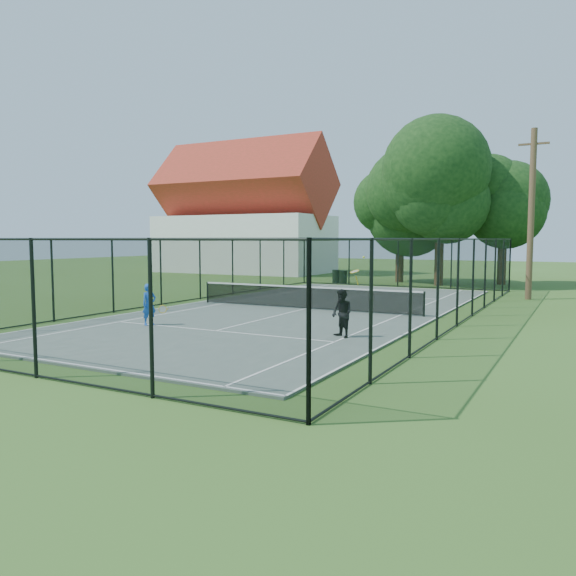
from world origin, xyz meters
The scene contains 13 objects.
ground centered at (0.00, 0.00, 0.00)m, with size 120.00×120.00×0.00m, color #36571E.
tennis_court centered at (0.00, 0.00, 0.03)m, with size 11.00×24.00×0.06m, color #4E5C54.
tennis_net centered at (0.00, 0.00, 0.58)m, with size 10.08×0.08×0.95m.
fence centered at (0.00, 0.00, 1.50)m, with size 13.10×26.10×3.00m.
tree_near_left centered at (-1.09, 16.95, 5.05)m, with size 6.30×6.30×8.22m.
tree_near_mid centered at (1.99, 15.28, 5.51)m, with size 6.83×6.83×8.94m.
tree_near_right centered at (5.43, 18.04, 5.35)m, with size 6.10×6.10×8.42m.
building centered at (-17.00, 22.00, 4.93)m, with size 15.30×8.15×11.87m.
trash_bin_left centered at (-4.63, 14.15, 0.45)m, with size 0.58×0.58×0.89m.
trash_bin_right centered at (-4.10, 14.08, 0.44)m, with size 0.58×0.58×0.87m.
utility_pole centered at (7.85, 9.00, 4.21)m, with size 1.40×0.30×8.30m.
player_blue centered at (-2.71, -6.44, 0.76)m, with size 0.82×0.59×1.40m.
player_black centered at (4.00, -5.61, 0.79)m, with size 0.92×1.02×2.41m.
Camera 1 is at (10.34, -20.89, 2.97)m, focal length 35.00 mm.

